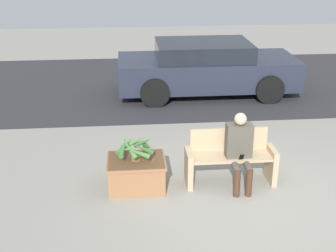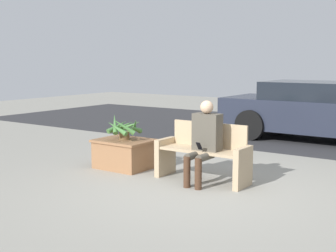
{
  "view_description": "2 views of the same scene",
  "coord_description": "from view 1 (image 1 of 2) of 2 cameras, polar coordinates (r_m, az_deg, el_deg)",
  "views": [
    {
      "loc": [
        -1.86,
        -6.26,
        3.83
      ],
      "look_at": [
        -1.21,
        0.76,
        0.95
      ],
      "focal_mm": 50.0,
      "sensor_mm": 36.0,
      "label": 1
    },
    {
      "loc": [
        3.39,
        -5.57,
        1.85
      ],
      "look_at": [
        -0.99,
        0.71,
        0.77
      ],
      "focal_mm": 50.0,
      "sensor_mm": 36.0,
      "label": 2
    }
  ],
  "objects": [
    {
      "name": "bench",
      "position": [
        7.78,
        7.58,
        -3.92
      ],
      "size": [
        1.47,
        0.48,
        0.89
      ],
      "color": "tan",
      "rests_on": "ground_plane"
    },
    {
      "name": "potted_plant",
      "position": [
        7.45,
        -4.01,
        -2.65
      ],
      "size": [
        0.63,
        0.62,
        0.45
      ],
      "color": "brown",
      "rests_on": "planter_box"
    },
    {
      "name": "planter_box",
      "position": [
        7.63,
        -3.87,
        -5.65
      ],
      "size": [
        0.94,
        0.76,
        0.5
      ],
      "color": "#936642",
      "rests_on": "ground_plane"
    },
    {
      "name": "person_seated",
      "position": [
        7.55,
        8.74,
        -2.53
      ],
      "size": [
        0.42,
        0.57,
        1.25
      ],
      "color": "#4C473D",
      "rests_on": "ground_plane"
    },
    {
      "name": "ground_plane",
      "position": [
        7.57,
        9.83,
        -8.54
      ],
      "size": [
        30.0,
        30.0,
        0.0
      ],
      "primitive_type": "plane",
      "color": "gray"
    },
    {
      "name": "parked_car",
      "position": [
        12.09,
        4.68,
        7.11
      ],
      "size": [
        4.52,
        1.98,
        1.36
      ],
      "color": "#232838",
      "rests_on": "ground_plane"
    },
    {
      "name": "road_surface",
      "position": [
        13.16,
        3.12,
        5.29
      ],
      "size": [
        20.0,
        6.0,
        0.01
      ],
      "primitive_type": "cube",
      "color": "#2D2D30",
      "rests_on": "ground_plane"
    }
  ]
}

